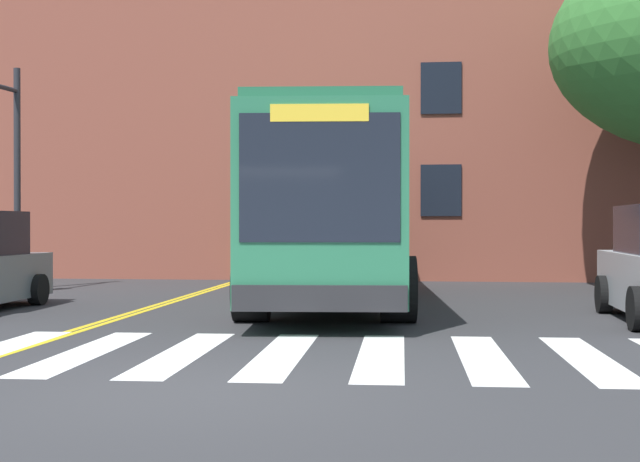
# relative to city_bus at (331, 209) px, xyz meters

# --- Properties ---
(ground_plane) EXTENTS (120.00, 120.00, 0.00)m
(ground_plane) POSITION_rel_city_bus_xyz_m (-0.36, -9.27, -1.85)
(ground_plane) COLOR #303033
(crosswalk) EXTENTS (13.75, 4.13, 0.01)m
(crosswalk) POSITION_rel_city_bus_xyz_m (-0.47, -6.90, -1.85)
(crosswalk) COLOR white
(crosswalk) RESTS_ON ground
(lane_line_yellow_inner) EXTENTS (0.12, 36.00, 0.01)m
(lane_line_yellow_inner) POSITION_rel_city_bus_xyz_m (-3.31, 7.10, -1.85)
(lane_line_yellow_inner) COLOR gold
(lane_line_yellow_inner) RESTS_ON ground
(lane_line_yellow_outer) EXTENTS (0.12, 36.00, 0.01)m
(lane_line_yellow_outer) POSITION_rel_city_bus_xyz_m (-3.15, 7.10, -1.85)
(lane_line_yellow_outer) COLOR gold
(lane_line_yellow_outer) RESTS_ON ground
(city_bus) EXTENTS (3.47, 10.83, 3.48)m
(city_bus) POSITION_rel_city_bus_xyz_m (0.00, 0.00, 0.00)
(city_bus) COLOR #28704C
(city_bus) RESTS_ON ground
(building_facade) EXTENTS (41.13, 7.74, 9.90)m
(building_facade) POSITION_rel_city_bus_xyz_m (2.27, 10.77, 3.10)
(building_facade) COLOR brown
(building_facade) RESTS_ON ground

